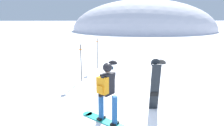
{
  "coord_description": "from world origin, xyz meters",
  "views": [
    {
      "loc": [
        -0.59,
        -5.1,
        2.87
      ],
      "look_at": [
        -0.18,
        2.84,
        1.0
      ],
      "focal_mm": 31.41,
      "sensor_mm": 36.0,
      "label": 1
    }
  ],
  "objects_px": {
    "piste_marker_far": "(97,50)",
    "rock_dark": "(161,63)",
    "piste_marker_near": "(81,60)",
    "snowboarder_main": "(107,92)",
    "spare_snowboard": "(155,85)",
    "rock_mid": "(113,64)"
  },
  "relations": [
    {
      "from": "snowboarder_main",
      "to": "piste_marker_near",
      "type": "xyz_separation_m",
      "value": [
        -1.07,
        3.75,
        0.08
      ]
    },
    {
      "from": "piste_marker_near",
      "to": "piste_marker_far",
      "type": "bearing_deg",
      "value": 73.75
    },
    {
      "from": "spare_snowboard",
      "to": "rock_mid",
      "type": "bearing_deg",
      "value": 98.5
    },
    {
      "from": "spare_snowboard",
      "to": "rock_dark",
      "type": "height_order",
      "value": "spare_snowboard"
    },
    {
      "from": "snowboarder_main",
      "to": "piste_marker_far",
      "type": "xyz_separation_m",
      "value": [
        -0.38,
        6.11,
        0.11
      ]
    },
    {
      "from": "snowboarder_main",
      "to": "piste_marker_far",
      "type": "height_order",
      "value": "piste_marker_far"
    },
    {
      "from": "piste_marker_far",
      "to": "rock_dark",
      "type": "height_order",
      "value": "piste_marker_far"
    },
    {
      "from": "piste_marker_near",
      "to": "rock_dark",
      "type": "xyz_separation_m",
      "value": [
        4.69,
        3.33,
        -0.99
      ]
    },
    {
      "from": "snowboarder_main",
      "to": "rock_mid",
      "type": "distance_m",
      "value": 7.17
    },
    {
      "from": "piste_marker_near",
      "to": "rock_dark",
      "type": "height_order",
      "value": "piste_marker_near"
    },
    {
      "from": "piste_marker_near",
      "to": "rock_mid",
      "type": "bearing_deg",
      "value": 64.14
    },
    {
      "from": "piste_marker_near",
      "to": "rock_dark",
      "type": "distance_m",
      "value": 5.84
    },
    {
      "from": "rock_mid",
      "to": "snowboarder_main",
      "type": "bearing_deg",
      "value": -94.45
    },
    {
      "from": "snowboarder_main",
      "to": "rock_dark",
      "type": "height_order",
      "value": "snowboarder_main"
    },
    {
      "from": "piste_marker_far",
      "to": "snowboarder_main",
      "type": "bearing_deg",
      "value": -86.42
    },
    {
      "from": "spare_snowboard",
      "to": "piste_marker_far",
      "type": "relative_size",
      "value": 0.92
    },
    {
      "from": "piste_marker_far",
      "to": "rock_mid",
      "type": "bearing_deg",
      "value": 46.53
    },
    {
      "from": "piste_marker_far",
      "to": "rock_mid",
      "type": "xyz_separation_m",
      "value": [
        0.93,
        0.98,
        -1.02
      ]
    },
    {
      "from": "rock_dark",
      "to": "rock_mid",
      "type": "bearing_deg",
      "value": 179.84
    },
    {
      "from": "snowboarder_main",
      "to": "spare_snowboard",
      "type": "distance_m",
      "value": 1.67
    },
    {
      "from": "snowboarder_main",
      "to": "piste_marker_far",
      "type": "relative_size",
      "value": 0.96
    },
    {
      "from": "rock_dark",
      "to": "rock_mid",
      "type": "xyz_separation_m",
      "value": [
        -3.07,
        0.01,
        0.0
      ]
    }
  ]
}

